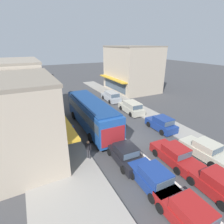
{
  "coord_description": "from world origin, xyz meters",
  "views": [
    {
      "loc": [
        -8.32,
        -13.06,
        9.13
      ],
      "look_at": [
        0.82,
        4.71,
        1.2
      ],
      "focal_mm": 28.0,
      "sensor_mm": 36.0,
      "label": 1
    }
  ],
  "objects_px": {
    "sedan_queue_gap_filler": "(125,154)",
    "pedestrian_with_handbag_near": "(61,113)",
    "city_bus": "(91,112)",
    "parked_wagon_kerb_third": "(131,107)",
    "parked_sedan_kerb_front": "(205,150)",
    "traffic_light_downstreet": "(53,82)",
    "pedestrian_far_walker": "(72,131)",
    "hatchback_queue_far_back": "(188,215)",
    "pedestrian_browsing_midblock": "(88,149)",
    "hatchback_behind_bus_mid": "(216,184)",
    "hatchback_adjacent_lane_trail": "(153,178)",
    "parked_wagon_kerb_rear": "(111,96)",
    "parked_hatchback_kerb_second": "(162,124)",
    "sedan_behind_bus_near": "(174,155)"
  },
  "relations": [
    {
      "from": "pedestrian_far_walker",
      "to": "sedan_behind_bus_near",
      "type": "bearing_deg",
      "value": -48.1
    },
    {
      "from": "parked_hatchback_kerb_second",
      "to": "parked_wagon_kerb_third",
      "type": "height_order",
      "value": "parked_wagon_kerb_third"
    },
    {
      "from": "city_bus",
      "to": "hatchback_queue_far_back",
      "type": "distance_m",
      "value": 13.26
    },
    {
      "from": "city_bus",
      "to": "parked_wagon_kerb_third",
      "type": "xyz_separation_m",
      "value": [
        6.63,
        1.9,
        -1.14
      ]
    },
    {
      "from": "parked_wagon_kerb_rear",
      "to": "traffic_light_downstreet",
      "type": "bearing_deg",
      "value": 144.04
    },
    {
      "from": "pedestrian_far_walker",
      "to": "parked_sedan_kerb_front",
      "type": "bearing_deg",
      "value": -40.44
    },
    {
      "from": "hatchback_adjacent_lane_trail",
      "to": "hatchback_queue_far_back",
      "type": "relative_size",
      "value": 1.0
    },
    {
      "from": "city_bus",
      "to": "parked_wagon_kerb_rear",
      "type": "xyz_separation_m",
      "value": [
        6.56,
        7.98,
        -1.14
      ]
    },
    {
      "from": "sedan_queue_gap_filler",
      "to": "pedestrian_with_handbag_near",
      "type": "height_order",
      "value": "pedestrian_with_handbag_near"
    },
    {
      "from": "hatchback_queue_far_back",
      "to": "sedan_queue_gap_filler",
      "type": "bearing_deg",
      "value": 91.14
    },
    {
      "from": "sedan_queue_gap_filler",
      "to": "hatchback_behind_bus_mid",
      "type": "bearing_deg",
      "value": -57.59
    },
    {
      "from": "parked_sedan_kerb_front",
      "to": "parked_hatchback_kerb_second",
      "type": "xyz_separation_m",
      "value": [
        0.22,
        5.62,
        0.05
      ]
    },
    {
      "from": "sedan_queue_gap_filler",
      "to": "pedestrian_browsing_midblock",
      "type": "bearing_deg",
      "value": 149.1
    },
    {
      "from": "parked_wagon_kerb_third",
      "to": "parked_sedan_kerb_front",
      "type": "bearing_deg",
      "value": -90.48
    },
    {
      "from": "city_bus",
      "to": "hatchback_adjacent_lane_trail",
      "type": "bearing_deg",
      "value": -87.86
    },
    {
      "from": "parked_sedan_kerb_front",
      "to": "pedestrian_with_handbag_near",
      "type": "bearing_deg",
      "value": 125.47
    },
    {
      "from": "parked_wagon_kerb_third",
      "to": "pedestrian_far_walker",
      "type": "distance_m",
      "value": 10.09
    },
    {
      "from": "pedestrian_with_handbag_near",
      "to": "pedestrian_browsing_midblock",
      "type": "height_order",
      "value": "same"
    },
    {
      "from": "pedestrian_browsing_midblock",
      "to": "city_bus",
      "type": "bearing_deg",
      "value": 66.3
    },
    {
      "from": "hatchback_adjacent_lane_trail",
      "to": "pedestrian_with_handbag_near",
      "type": "relative_size",
      "value": 2.29
    },
    {
      "from": "pedestrian_with_handbag_near",
      "to": "pedestrian_browsing_midblock",
      "type": "relative_size",
      "value": 1.0
    },
    {
      "from": "hatchback_adjacent_lane_trail",
      "to": "parked_hatchback_kerb_second",
      "type": "bearing_deg",
      "value": 44.23
    },
    {
      "from": "city_bus",
      "to": "pedestrian_with_handbag_near",
      "type": "bearing_deg",
      "value": 129.18
    },
    {
      "from": "sedan_queue_gap_filler",
      "to": "traffic_light_downstreet",
      "type": "height_order",
      "value": "traffic_light_downstreet"
    },
    {
      "from": "hatchback_queue_far_back",
      "to": "pedestrian_browsing_midblock",
      "type": "relative_size",
      "value": 2.28
    },
    {
      "from": "hatchback_behind_bus_mid",
      "to": "pedestrian_far_walker",
      "type": "xyz_separation_m",
      "value": [
        -6.47,
        10.81,
        0.36
      ]
    },
    {
      "from": "pedestrian_with_handbag_near",
      "to": "traffic_light_downstreet",
      "type": "bearing_deg",
      "value": 84.04
    },
    {
      "from": "hatchback_adjacent_lane_trail",
      "to": "traffic_light_downstreet",
      "type": "relative_size",
      "value": 0.89
    },
    {
      "from": "hatchback_behind_bus_mid",
      "to": "hatchback_adjacent_lane_trail",
      "type": "relative_size",
      "value": 0.99
    },
    {
      "from": "hatchback_queue_far_back",
      "to": "pedestrian_far_walker",
      "type": "height_order",
      "value": "pedestrian_far_walker"
    },
    {
      "from": "hatchback_behind_bus_mid",
      "to": "sedan_behind_bus_near",
      "type": "xyz_separation_m",
      "value": [
        0.01,
        3.59,
        -0.05
      ]
    },
    {
      "from": "city_bus",
      "to": "traffic_light_downstreet",
      "type": "bearing_deg",
      "value": 96.64
    },
    {
      "from": "sedan_queue_gap_filler",
      "to": "pedestrian_browsing_midblock",
      "type": "relative_size",
      "value": 2.62
    },
    {
      "from": "hatchback_adjacent_lane_trail",
      "to": "sedan_queue_gap_filler",
      "type": "xyz_separation_m",
      "value": [
        -0.19,
        3.21,
        -0.05
      ]
    },
    {
      "from": "city_bus",
      "to": "sedan_behind_bus_near",
      "type": "xyz_separation_m",
      "value": [
        3.7,
        -8.94,
        -1.22
      ]
    },
    {
      "from": "traffic_light_downstreet",
      "to": "pedestrian_browsing_midblock",
      "type": "distance_m",
      "value": 19.48
    },
    {
      "from": "parked_wagon_kerb_rear",
      "to": "sedan_queue_gap_filler",
      "type": "bearing_deg",
      "value": -112.99
    },
    {
      "from": "hatchback_queue_far_back",
      "to": "hatchback_behind_bus_mid",
      "type": "bearing_deg",
      "value": 11.31
    },
    {
      "from": "hatchback_adjacent_lane_trail",
      "to": "sedan_queue_gap_filler",
      "type": "distance_m",
      "value": 3.22
    },
    {
      "from": "parked_hatchback_kerb_second",
      "to": "parked_wagon_kerb_rear",
      "type": "xyz_separation_m",
      "value": [
        -0.19,
        12.01,
        0.04
      ]
    },
    {
      "from": "parked_hatchback_kerb_second",
      "to": "traffic_light_downstreet",
      "type": "xyz_separation_m",
      "value": [
        -8.37,
        17.95,
        2.15
      ]
    },
    {
      "from": "hatchback_queue_far_back",
      "to": "pedestrian_far_walker",
      "type": "xyz_separation_m",
      "value": [
        -3.1,
        11.49,
        0.36
      ]
    },
    {
      "from": "sedan_behind_bus_near",
      "to": "hatchback_adjacent_lane_trail",
      "type": "height_order",
      "value": "hatchback_adjacent_lane_trail"
    },
    {
      "from": "parked_sedan_kerb_front",
      "to": "traffic_light_downstreet",
      "type": "distance_m",
      "value": 25.03
    },
    {
      "from": "traffic_light_downstreet",
      "to": "sedan_behind_bus_near",
      "type": "bearing_deg",
      "value": -76.89
    },
    {
      "from": "pedestrian_browsing_midblock",
      "to": "traffic_light_downstreet",
      "type": "bearing_deg",
      "value": 87.69
    },
    {
      "from": "hatchback_adjacent_lane_trail",
      "to": "pedestrian_with_handbag_near",
      "type": "distance_m",
      "value": 13.93
    },
    {
      "from": "parked_wagon_kerb_third",
      "to": "pedestrian_far_walker",
      "type": "bearing_deg",
      "value": -158.99
    },
    {
      "from": "traffic_light_downstreet",
      "to": "pedestrian_far_walker",
      "type": "xyz_separation_m",
      "value": [
        -1.16,
        -15.62,
        -1.79
      ]
    },
    {
      "from": "traffic_light_downstreet",
      "to": "parked_hatchback_kerb_second",
      "type": "bearing_deg",
      "value": -65.0
    }
  ]
}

